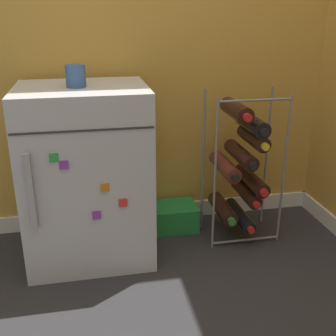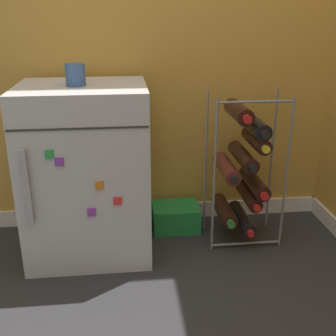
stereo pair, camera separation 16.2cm
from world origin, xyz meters
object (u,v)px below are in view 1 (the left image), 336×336
Objects in this scene: mini_fridge at (87,175)px; soda_box at (173,216)px; wine_rack at (241,165)px; fridge_top_cup at (76,76)px.

mini_fridge is 3.28× the size of soda_box.
soda_box is (0.44, 0.16, -0.34)m from mini_fridge.
mini_fridge is 0.76m from wine_rack.
mini_fridge is 0.58m from soda_box.
wine_rack is 0.48m from soda_box.
wine_rack is at bearing 1.73° from mini_fridge.
mini_fridge is 1.07× the size of wine_rack.
wine_rack is 8.17× the size of fridge_top_cup.
soda_box is 0.94m from fridge_top_cup.
wine_rack is at bearing -23.11° from soda_box.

